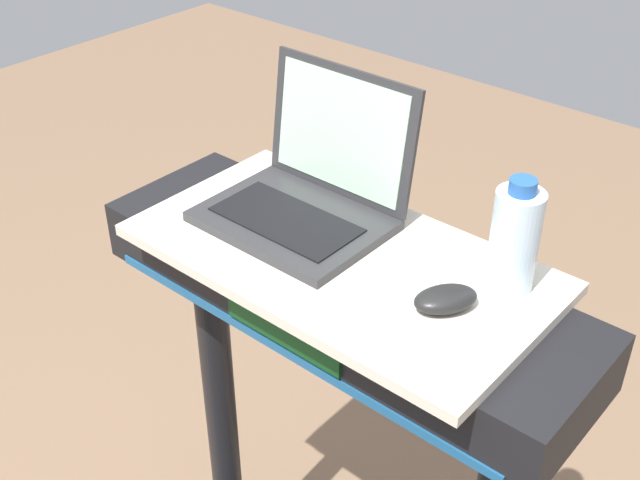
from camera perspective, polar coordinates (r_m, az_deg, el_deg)
The scene contains 4 objects.
desk_board at distance 1.35m, azimuth 1.39°, elevation -1.24°, with size 0.70×0.38×0.02m, color beige.
laptop at distance 1.41m, azimuth -0.81°, elevation 3.46°, with size 0.31×0.26×0.25m.
computer_mouse at distance 1.22m, azimuth 8.79°, elevation -4.11°, with size 0.06×0.10×0.03m, color black.
water_bottle at distance 1.25m, azimuth 13.48°, elevation 0.06°, with size 0.07×0.07×0.19m.
Camera 1 is at (0.70, -0.16, 1.92)m, focal length 45.66 mm.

